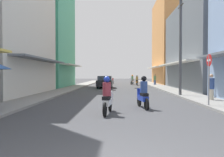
{
  "coord_description": "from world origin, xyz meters",
  "views": [
    {
      "loc": [
        0.07,
        -3.13,
        1.66
      ],
      "look_at": [
        -0.68,
        19.35,
        1.2
      ],
      "focal_mm": 33.85,
      "sensor_mm": 36.0,
      "label": 1
    }
  ],
  "objects": [
    {
      "name": "building_right_far",
      "position": [
        9.42,
        32.44,
        7.1
      ],
      "size": [
        7.05,
        11.08,
        14.22
      ],
      "color": "#D88C4C",
      "rests_on": "ground"
    },
    {
      "name": "motorbike_silver",
      "position": [
        2.18,
        30.96,
        0.7
      ],
      "size": [
        0.68,
        1.77,
        1.58
      ],
      "color": "black",
      "rests_on": "ground"
    },
    {
      "name": "motorbike_blue",
      "position": [
        1.22,
        7.13,
        0.7
      ],
      "size": [
        0.6,
        1.8,
        1.58
      ],
      "color": "black",
      "rests_on": "ground"
    },
    {
      "name": "pedestrian_foreground",
      "position": [
        5.61,
        9.71,
        0.84
      ],
      "size": [
        0.34,
        0.34,
        1.67
      ],
      "color": "beige",
      "rests_on": "ground"
    },
    {
      "name": "motorbike_red",
      "position": [
        -1.19,
        33.99,
        0.5
      ],
      "size": [
        0.76,
        1.74,
        0.96
      ],
      "color": "black",
      "rests_on": "ground"
    },
    {
      "name": "ground_plane",
      "position": [
        0.0,
        20.29,
        0.0
      ],
      "size": [
        106.87,
        106.87,
        0.0
      ],
      "primitive_type": "plane",
      "color": "#424244"
    },
    {
      "name": "building_left_far",
      "position": [
        -9.42,
        23.61,
        7.03
      ],
      "size": [
        7.05,
        8.65,
        14.08
      ],
      "color": "#4CB28C",
      "rests_on": "ground"
    },
    {
      "name": "building_right_mid",
      "position": [
        9.42,
        19.53,
        4.52
      ],
      "size": [
        7.05,
        12.82,
        9.06
      ],
      "color": "slate",
      "rests_on": "ground"
    },
    {
      "name": "sidewalk_right",
      "position": [
        5.4,
        20.29,
        0.06
      ],
      "size": [
        2.05,
        56.58,
        0.12
      ],
      "primitive_type": "cube",
      "color": "gray",
      "rests_on": "ground"
    },
    {
      "name": "sidewalk_left",
      "position": [
        -5.4,
        20.29,
        0.06
      ],
      "size": [
        2.05,
        56.58,
        0.12
      ],
      "primitive_type": "cube",
      "color": "gray",
      "rests_on": "ground"
    },
    {
      "name": "street_sign_no_entry",
      "position": [
        4.53,
        7.48,
        1.72
      ],
      "size": [
        0.07,
        0.6,
        2.65
      ],
      "color": "gray",
      "rests_on": "ground"
    },
    {
      "name": "motorbike_orange",
      "position": [
        2.72,
        28.23,
        0.7
      ],
      "size": [
        0.55,
        1.81,
        1.58
      ],
      "color": "black",
      "rests_on": "ground"
    },
    {
      "name": "pedestrian_far",
      "position": [
        5.35,
        28.06,
        0.84
      ],
      "size": [
        0.34,
        0.34,
        1.67
      ],
      "color": "#334C8C",
      "rests_on": "ground"
    },
    {
      "name": "utility_pole",
      "position": [
        4.63,
        12.72,
        3.73
      ],
      "size": [
        0.2,
        1.2,
        7.3
      ],
      "color": "#4C4C4F",
      "rests_on": "ground"
    },
    {
      "name": "parked_car",
      "position": [
        -1.6,
        22.05,
        0.74
      ],
      "size": [
        1.79,
        4.11,
        1.45
      ],
      "color": "black",
      "rests_on": "ground"
    },
    {
      "name": "motorbike_white",
      "position": [
        -0.41,
        5.64,
        0.7
      ],
      "size": [
        0.55,
        1.81,
        1.58
      ],
      "color": "black",
      "rests_on": "ground"
    }
  ]
}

